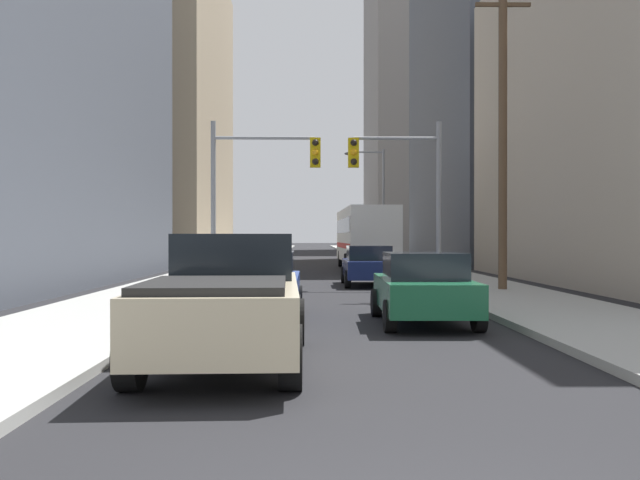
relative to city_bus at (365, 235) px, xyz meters
The scene contains 14 objects.
sidewalk_left 17.25m from the city_bus, 117.20° to the left, with size 3.73×160.00×0.15m, color #9E9E99.
sidewalk_right 15.62m from the city_bus, 79.61° to the left, with size 3.73×160.00×0.15m, color #9E9E99.
city_bus is the anchor object (origin of this frame).
pickup_truck_beige 28.73m from the city_bus, 98.65° to the right, with size 2.20×5.46×1.90m.
sedan_blue 23.23m from the city_bus, 100.64° to the right, with size 1.95×4.21×1.52m.
sedan_green 24.02m from the city_bus, 91.70° to the right, with size 1.95×4.24×1.52m.
sedan_navy 12.67m from the city_bus, 94.04° to the right, with size 1.95×4.20×1.52m.
traffic_signal_near_left 14.91m from the city_bus, 109.37° to the right, with size 3.94×0.44×6.00m.
traffic_signal_near_right 14.08m from the city_bus, 89.50° to the right, with size 3.36×0.44×6.00m.
utility_pole_right 17.02m from the city_bus, 78.99° to the right, with size 2.20×0.28×10.81m.
street_lamp_right 6.23m from the city_bus, 77.58° to the left, with size 2.59×0.32×7.50m.
building_left_mid_office 26.17m from the city_bus, 137.75° to the left, with size 15.04×21.02×23.81m, color tan.
building_right_mid_block 23.07m from the city_bus, 42.66° to the left, with size 15.60×23.96×30.17m, color #4C515B.
building_right_far_highrise 60.02m from the city_bus, 73.73° to the left, with size 21.17×21.85×48.05m, color gray.
Camera 1 is at (-0.61, -3.75, 1.86)m, focal length 38.48 mm.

